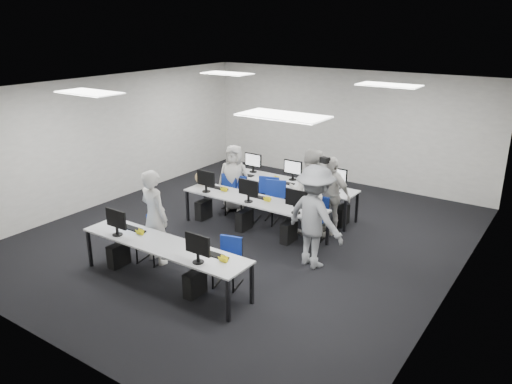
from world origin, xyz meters
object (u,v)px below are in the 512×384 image
Objects in this scene: chair_3 at (266,208)px; student_0 at (154,217)px; chair_0 at (152,248)px; student_2 at (234,178)px; chair_2 at (236,202)px; chair_5 at (234,197)px; desk_front at (164,247)px; chair_4 at (316,225)px; chair_7 at (317,216)px; photographer at (315,217)px; chair_6 at (277,205)px; desk_mid at (254,201)px; student_3 at (330,195)px; student_1 at (310,192)px; chair_1 at (228,271)px.

student_0 is (-0.60, -2.72, 0.57)m from chair_3.
student_2 is at bearing 86.14° from chair_0.
chair_5 is (-0.24, 0.24, 0.01)m from chair_2.
chair_3 is at bearing 91.91° from desk_front.
desk_front is 3.72m from chair_5.
chair_7 reaches higher than chair_4.
chair_3 is 2.30m from photographer.
chair_2 is 3.02m from photographer.
chair_5 is at bearing 163.17° from chair_6.
student_0 reaches higher than student_2.
chair_3 is 1.14m from student_2.
student_2 reaches higher than chair_2.
photographer reaches higher than chair_3.
desk_mid is 0.75m from chair_3.
student_2 is at bearing 165.98° from chair_6.
chair_2 is at bearing -75.68° from student_0.
student_3 is (1.27, 0.92, 0.13)m from desk_mid.
student_1 reaches higher than chair_4.
chair_3 reaches higher than chair_0.
chair_5 is 2.51m from student_3.
photographer is (2.90, -1.50, 0.66)m from chair_5.
desk_front is 3.74m from student_3.
chair_2 is (-1.82, 2.71, 0.01)m from chair_1.
chair_5 reaches higher than chair_0.
chair_7 is (0.97, 0.95, -0.42)m from desk_mid.
student_3 is at bearing -57.91° from photographer.
chair_6 is at bearing 92.04° from chair_1.
photographer is at bearing -82.05° from chair_7.
chair_1 is 0.50× the size of student_3.
student_0 is (0.23, -2.75, 0.61)m from chair_2.
chair_0 is at bearing -84.65° from chair_5.
chair_2 is at bearing -20.60° from student_1.
desk_mid is 3.68× the size of chair_5.
chair_3 is at bearing -127.25° from chair_6.
chair_6 is 0.53× the size of student_1.
photographer reaches higher than chair_4.
chair_4 is at bearing -80.58° from chair_7.
desk_mid is 1.02m from chair_6.
desk_mid is at bearing -53.81° from chair_2.
chair_3 reaches higher than desk_mid.
student_3 reaches higher than chair_0.
chair_0 is at bearing -119.36° from chair_3.
chair_3 is at bearing -31.11° from student_2.
photographer is (2.66, -1.26, 0.67)m from chair_2.
chair_4 is 0.48m from chair_7.
chair_4 is at bearing -92.53° from student_3.
student_1 is 0.45m from student_3.
chair_6 is 2.40m from photographer.
student_3 is (2.20, 0.26, 0.54)m from chair_2.
student_3 is (2.45, 0.02, 0.54)m from chair_5.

